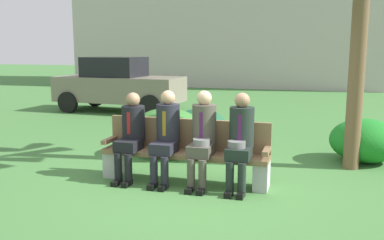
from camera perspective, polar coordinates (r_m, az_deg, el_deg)
name	(u,v)px	position (r m, az deg, el deg)	size (l,w,h in m)	color
ground_plane	(197,184)	(6.05, 0.65, -8.76)	(80.00, 80.00, 0.00)	#407337
park_bench	(185,151)	(6.10, -0.92, -4.31)	(2.45, 0.44, 0.90)	brown
seated_man_leftmost	(131,131)	(6.21, -8.32, -1.54)	(0.34, 0.72, 1.28)	black
seated_man_centerleft	(166,132)	(6.00, -3.55, -1.61)	(0.34, 0.72, 1.33)	#23232D
seated_man_centerright	(203,134)	(5.83, 1.45, -1.90)	(0.34, 0.72, 1.34)	#4C473D
seated_man_rightmost	(240,137)	(5.72, 6.61, -2.27)	(0.34, 0.72, 1.33)	#1E2823
shrub_near_bench	(200,125)	(8.76, 1.12, -0.68)	(1.10, 1.01, 0.69)	#1E5436
shrub_mid_lawn	(167,132)	(7.62, -3.40, -1.61)	(1.37, 1.25, 0.86)	#306B2A
shrub_far_lawn	(365,141)	(7.72, 22.61, -2.61)	(1.19, 1.09, 0.74)	#1E7C25
parked_car_near	(119,84)	(13.17, -10.00, 4.81)	(3.94, 1.80, 1.68)	slate
building_backdrop	(229,4)	(24.09, 5.02, 15.50)	(16.60, 6.69, 8.74)	#BDB1AC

